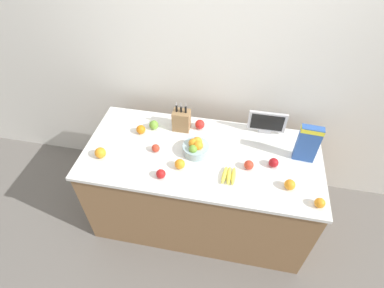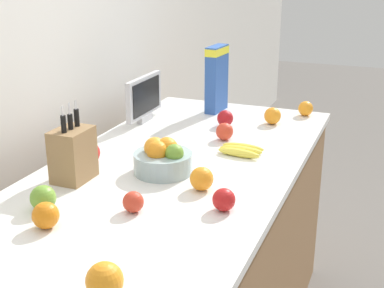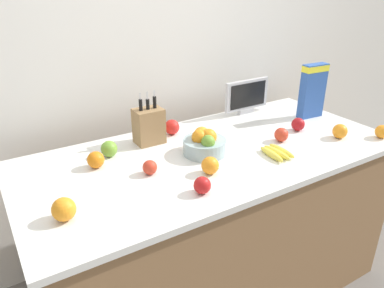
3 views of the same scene
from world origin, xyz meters
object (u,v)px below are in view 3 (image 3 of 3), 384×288
knife_block (149,126)px  apple_leftmost (298,124)px  banana_bunch (277,152)px  orange_mid_left (210,165)px  orange_front_left (340,131)px  apple_rear (172,127)px  orange_by_cereal (96,160)px  orange_front_right (382,132)px  apple_front (109,149)px  apple_by_knife_block (202,185)px  apple_near_bananas (150,167)px  orange_near_bowl (64,209)px  cereal_box (313,89)px  fruit_bowl (204,143)px  apple_middle (281,135)px  small_monitor (247,96)px

knife_block → apple_leftmost: bearing=-20.3°
banana_bunch → orange_mid_left: bearing=176.8°
apple_leftmost → orange_mid_left: size_ratio=0.93×
orange_front_left → orange_mid_left: 0.81m
apple_rear → orange_front_left: size_ratio=1.06×
knife_block → orange_mid_left: knife_block is taller
orange_by_cereal → orange_front_right: (1.42, -0.48, -0.00)m
apple_front → apple_by_knife_block: (0.20, -0.51, -0.00)m
apple_near_bananas → orange_near_bowl: orange_near_bowl is taller
cereal_box → apple_rear: size_ratio=3.93×
apple_leftmost → orange_by_cereal: 1.13m
banana_bunch → apple_front: 0.81m
orange_near_bowl → knife_block: bearing=39.1°
fruit_bowl → apple_near_bananas: fruit_bowl is taller
knife_block → apple_front: (-0.24, -0.05, -0.05)m
fruit_bowl → orange_front_right: bearing=-20.3°
cereal_box → orange_front_left: cereal_box is taller
orange_by_cereal → orange_front_right: size_ratio=1.09×
apple_near_bananas → apple_rear: bearing=48.9°
orange_front_left → apple_near_bananas: bearing=170.5°
apple_middle → orange_front_right: (0.49, -0.25, -0.00)m
apple_middle → orange_by_cereal: size_ratio=0.95×
orange_by_cereal → orange_front_left: size_ratio=1.00×
orange_near_bowl → small_monitor: bearing=22.9°
apple_by_knife_block → orange_front_left: (0.93, 0.08, 0.00)m
apple_leftmost → orange_mid_left: 0.72m
apple_front → orange_near_bowl: (-0.32, -0.41, 0.00)m
knife_block → apple_near_bananas: bearing=-115.3°
apple_front → orange_mid_left: size_ratio=1.00×
fruit_bowl → apple_front: 0.46m
orange_front_left → orange_near_bowl: bearing=178.8°
cereal_box → apple_rear: cereal_box is taller
apple_rear → apple_leftmost: 0.71m
orange_near_bowl → orange_by_cereal: bearing=55.5°
fruit_bowl → apple_leftmost: 0.61m
orange_front_right → apple_by_knife_block: bearing=178.0°
apple_near_bananas → orange_mid_left: bearing=-30.5°
orange_front_left → orange_by_cereal: bearing=163.7°
fruit_bowl → orange_mid_left: 0.20m
small_monitor → apple_near_bananas: 0.95m
fruit_bowl → apple_rear: bearing=93.7°
small_monitor → apple_leftmost: bearing=-79.5°
fruit_bowl → apple_near_bananas: (-0.32, -0.05, -0.02)m
orange_front_right → apple_middle: bearing=153.1°
small_monitor → banana_bunch: bearing=-114.7°
knife_block → apple_by_knife_block: 0.56m
orange_mid_left → orange_front_right: bearing=-8.8°
small_monitor → apple_front: (-0.95, -0.13, -0.08)m
banana_bunch → orange_front_right: bearing=-12.2°
orange_near_bowl → apple_by_knife_block: bearing=-11.8°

